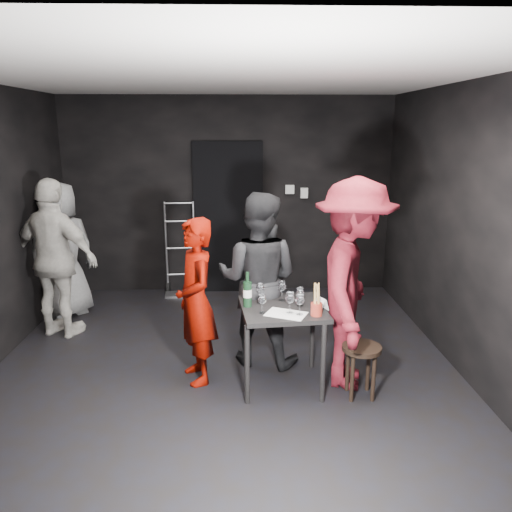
{
  "coord_description": "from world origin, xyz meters",
  "views": [
    {
      "loc": [
        0.16,
        -4.41,
        2.29
      ],
      "look_at": [
        0.31,
        0.25,
        1.08
      ],
      "focal_mm": 35.0,
      "sensor_mm": 36.0,
      "label": 1
    }
  ],
  "objects_px": {
    "man_maroon": "(354,258)",
    "server_red": "(196,300)",
    "breadstick_cup": "(317,300)",
    "tasting_table": "(283,317)",
    "stool": "(361,357)",
    "bystander_cream": "(55,245)",
    "woman_black": "(258,268)",
    "wine_bottle": "(247,293)",
    "bystander_grey": "(61,243)",
    "hand_truck": "(181,278)"
  },
  "relations": [
    {
      "from": "server_red",
      "to": "bystander_grey",
      "type": "xyz_separation_m",
      "value": [
        -1.76,
        1.68,
        0.15
      ]
    },
    {
      "from": "stool",
      "to": "breadstick_cup",
      "type": "relative_size",
      "value": 1.56
    },
    {
      "from": "bystander_cream",
      "to": "server_red",
      "type": "bearing_deg",
      "value": 166.93
    },
    {
      "from": "tasting_table",
      "to": "stool",
      "type": "xyz_separation_m",
      "value": [
        0.66,
        -0.23,
        -0.28
      ]
    },
    {
      "from": "tasting_table",
      "to": "server_red",
      "type": "xyz_separation_m",
      "value": [
        -0.77,
        0.12,
        0.12
      ]
    },
    {
      "from": "man_maroon",
      "to": "bystander_cream",
      "type": "bearing_deg",
      "value": 83.56
    },
    {
      "from": "bystander_cream",
      "to": "stool",
      "type": "bearing_deg",
      "value": 175.52
    },
    {
      "from": "hand_truck",
      "to": "woman_black",
      "type": "height_order",
      "value": "woman_black"
    },
    {
      "from": "server_red",
      "to": "woman_black",
      "type": "xyz_separation_m",
      "value": [
        0.57,
        0.37,
        0.19
      ]
    },
    {
      "from": "woman_black",
      "to": "wine_bottle",
      "type": "height_order",
      "value": "woman_black"
    },
    {
      "from": "server_red",
      "to": "wine_bottle",
      "type": "height_order",
      "value": "server_red"
    },
    {
      "from": "stool",
      "to": "bystander_grey",
      "type": "distance_m",
      "value": 3.83
    },
    {
      "from": "wine_bottle",
      "to": "bystander_cream",
      "type": "bearing_deg",
      "value": 150.36
    },
    {
      "from": "bystander_grey",
      "to": "tasting_table",
      "type": "bearing_deg",
      "value": 101.88
    },
    {
      "from": "bystander_cream",
      "to": "bystander_grey",
      "type": "xyz_separation_m",
      "value": [
        -0.15,
        0.61,
        -0.11
      ]
    },
    {
      "from": "tasting_table",
      "to": "bystander_grey",
      "type": "distance_m",
      "value": 3.13
    },
    {
      "from": "bystander_grey",
      "to": "hand_truck",
      "type": "bearing_deg",
      "value": 167.96
    },
    {
      "from": "stool",
      "to": "bystander_cream",
      "type": "xyz_separation_m",
      "value": [
        -3.05,
        1.43,
        0.67
      ]
    },
    {
      "from": "woman_black",
      "to": "breadstick_cup",
      "type": "relative_size",
      "value": 6.39
    },
    {
      "from": "woman_black",
      "to": "bystander_cream",
      "type": "relative_size",
      "value": 0.93
    },
    {
      "from": "hand_truck",
      "to": "man_maroon",
      "type": "bearing_deg",
      "value": -59.88
    },
    {
      "from": "woman_black",
      "to": "man_maroon",
      "type": "height_order",
      "value": "man_maroon"
    },
    {
      "from": "stool",
      "to": "server_red",
      "type": "relative_size",
      "value": 0.3
    },
    {
      "from": "wine_bottle",
      "to": "hand_truck",
      "type": "bearing_deg",
      "value": 109.17
    },
    {
      "from": "tasting_table",
      "to": "bystander_cream",
      "type": "xyz_separation_m",
      "value": [
        -2.39,
        1.2,
        0.39
      ]
    },
    {
      "from": "bystander_grey",
      "to": "wine_bottle",
      "type": "bearing_deg",
      "value": 98.59
    },
    {
      "from": "man_maroon",
      "to": "server_red",
      "type": "bearing_deg",
      "value": 100.85
    },
    {
      "from": "stool",
      "to": "woman_black",
      "type": "bearing_deg",
      "value": 140.12
    },
    {
      "from": "hand_truck",
      "to": "wine_bottle",
      "type": "distance_m",
      "value": 2.8
    },
    {
      "from": "wine_bottle",
      "to": "breadstick_cup",
      "type": "bearing_deg",
      "value": -22.34
    },
    {
      "from": "woman_black",
      "to": "bystander_grey",
      "type": "xyz_separation_m",
      "value": [
        -2.34,
        1.32,
        -0.04
      ]
    },
    {
      "from": "hand_truck",
      "to": "server_red",
      "type": "bearing_deg",
      "value": -85.35
    },
    {
      "from": "bystander_grey",
      "to": "wine_bottle",
      "type": "relative_size",
      "value": 5.89
    },
    {
      "from": "server_red",
      "to": "breadstick_cup",
      "type": "height_order",
      "value": "server_red"
    },
    {
      "from": "bystander_grey",
      "to": "bystander_cream",
      "type": "bearing_deg",
      "value": 61.07
    },
    {
      "from": "stool",
      "to": "bystander_cream",
      "type": "height_order",
      "value": "bystander_cream"
    },
    {
      "from": "server_red",
      "to": "woman_black",
      "type": "height_order",
      "value": "woman_black"
    },
    {
      "from": "bystander_cream",
      "to": "bystander_grey",
      "type": "bearing_deg",
      "value": -55.63
    },
    {
      "from": "tasting_table",
      "to": "woman_black",
      "type": "bearing_deg",
      "value": 112.13
    },
    {
      "from": "man_maroon",
      "to": "wine_bottle",
      "type": "xyz_separation_m",
      "value": [
        -0.93,
        -0.0,
        -0.31
      ]
    },
    {
      "from": "hand_truck",
      "to": "stool",
      "type": "distance_m",
      "value": 3.39
    },
    {
      "from": "man_maroon",
      "to": "breadstick_cup",
      "type": "xyz_separation_m",
      "value": [
        -0.35,
        -0.24,
        -0.29
      ]
    },
    {
      "from": "hand_truck",
      "to": "breadstick_cup",
      "type": "height_order",
      "value": "hand_truck"
    },
    {
      "from": "man_maroon",
      "to": "wine_bottle",
      "type": "relative_size",
      "value": 7.52
    },
    {
      "from": "breadstick_cup",
      "to": "tasting_table",
      "type": "bearing_deg",
      "value": 140.81
    },
    {
      "from": "woman_black",
      "to": "breadstick_cup",
      "type": "bearing_deg",
      "value": 140.45
    },
    {
      "from": "server_red",
      "to": "bystander_grey",
      "type": "height_order",
      "value": "bystander_grey"
    },
    {
      "from": "hand_truck",
      "to": "breadstick_cup",
      "type": "distance_m",
      "value": 3.24
    },
    {
      "from": "wine_bottle",
      "to": "server_red",
      "type": "bearing_deg",
      "value": 167.37
    },
    {
      "from": "hand_truck",
      "to": "tasting_table",
      "type": "xyz_separation_m",
      "value": [
        1.2,
        -2.59,
        0.42
      ]
    }
  ]
}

